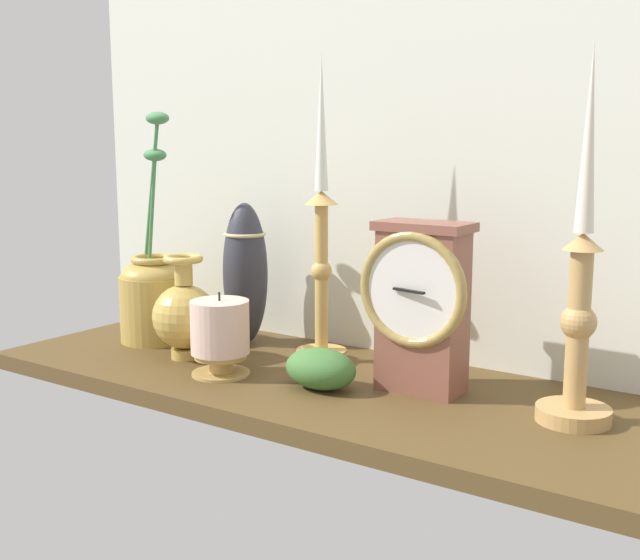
# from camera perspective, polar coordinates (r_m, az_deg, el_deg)

# --- Properties ---
(ground_plane) EXTENTS (1.00, 0.36, 0.02)m
(ground_plane) POSITION_cam_1_polar(r_m,az_deg,el_deg) (1.14, -0.08, -7.55)
(ground_plane) COLOR brown
(back_wall) EXTENTS (1.20, 0.02, 0.65)m
(back_wall) POSITION_cam_1_polar(r_m,az_deg,el_deg) (1.24, 4.84, 9.68)
(back_wall) COLOR silver
(back_wall) RESTS_ON ground_plane
(mantel_clock) EXTENTS (0.15, 0.08, 0.23)m
(mantel_clock) POSITION_cam_1_polar(r_m,az_deg,el_deg) (1.05, 7.13, -1.66)
(mantel_clock) COLOR brown
(mantel_clock) RESTS_ON ground_plane
(candlestick_tall_left) EXTENTS (0.08, 0.08, 0.45)m
(candlestick_tall_left) POSITION_cam_1_polar(r_m,az_deg,el_deg) (1.18, 0.11, 1.71)
(candlestick_tall_left) COLOR tan
(candlestick_tall_left) RESTS_ON ground_plane
(candlestick_tall_center) EXTENTS (0.09, 0.09, 0.44)m
(candlestick_tall_center) POSITION_cam_1_polar(r_m,az_deg,el_deg) (0.97, 17.98, -1.69)
(candlestick_tall_center) COLOR tan
(candlestick_tall_center) RESTS_ON ground_plane
(brass_vase_bulbous) EXTENTS (0.10, 0.10, 0.16)m
(brass_vase_bulbous) POSITION_cam_1_polar(r_m,az_deg,el_deg) (1.23, -9.61, -2.42)
(brass_vase_bulbous) COLOR gold
(brass_vase_bulbous) RESTS_ON ground_plane
(brass_vase_jar) EXTENTS (0.12, 0.12, 0.37)m
(brass_vase_jar) POSITION_cam_1_polar(r_m,az_deg,el_deg) (1.35, -11.63, -0.92)
(brass_vase_jar) COLOR #B39344
(brass_vase_jar) RESTS_ON ground_plane
(pillar_candle_front) EXTENTS (0.08, 0.08, 0.12)m
(pillar_candle_front) POSITION_cam_1_polar(r_m,az_deg,el_deg) (1.14, -7.12, -3.84)
(pillar_candle_front) COLOR tan
(pillar_candle_front) RESTS_ON ground_plane
(tall_ceramic_vase) EXTENTS (0.07, 0.07, 0.23)m
(tall_ceramic_vase) POSITION_cam_1_polar(r_m,az_deg,el_deg) (1.31, -5.34, 0.51)
(tall_ceramic_vase) COLOR #30313D
(tall_ceramic_vase) RESTS_ON ground_plane
(ivy_sprig) EXTENTS (0.10, 0.07, 0.06)m
(ivy_sprig) POSITION_cam_1_polar(r_m,az_deg,el_deg) (1.08, 0.04, -6.33)
(ivy_sprig) COLOR #407335
(ivy_sprig) RESTS_ON ground_plane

